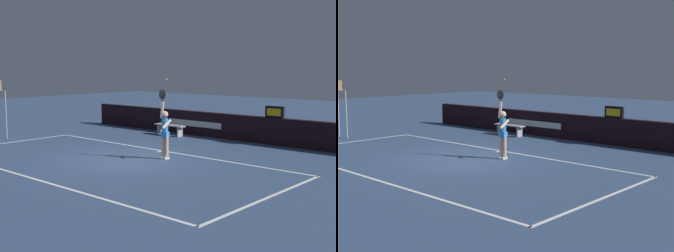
% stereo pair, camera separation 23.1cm
% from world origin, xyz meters
% --- Properties ---
extents(ground_plane, '(60.00, 60.00, 0.00)m').
position_xyz_m(ground_plane, '(0.00, 0.00, 0.00)').
color(ground_plane, '#354B6E').
extents(court_lines, '(12.04, 5.63, 0.00)m').
position_xyz_m(court_lines, '(0.00, -0.80, 0.00)').
color(court_lines, white).
rests_on(court_lines, ground).
extents(back_wall, '(15.98, 0.30, 1.08)m').
position_xyz_m(back_wall, '(-0.00, 5.90, 0.54)').
color(back_wall, black).
rests_on(back_wall, ground).
extents(speed_display, '(0.78, 0.16, 0.46)m').
position_xyz_m(speed_display, '(2.38, 5.90, 1.31)').
color(speed_display, black).
rests_on(speed_display, back_wall).
extents(tennis_player, '(0.44, 0.48, 2.35)m').
position_xyz_m(tennis_player, '(1.04, 0.90, 0.97)').
color(tennis_player, beige).
rests_on(tennis_player, ground).
extents(tennis_ball, '(0.06, 0.06, 0.06)m').
position_xyz_m(tennis_ball, '(1.34, 0.64, 2.68)').
color(tennis_ball, '#CAD92B').
extents(courtside_bench_near, '(1.61, 0.40, 0.49)m').
position_xyz_m(courtside_bench_near, '(-2.36, 4.99, 0.38)').
color(courtside_bench_near, '#BCB0B7').
rests_on(courtside_bench_near, ground).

